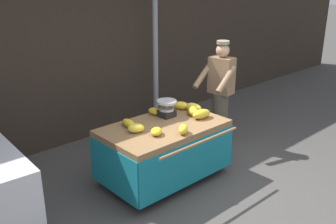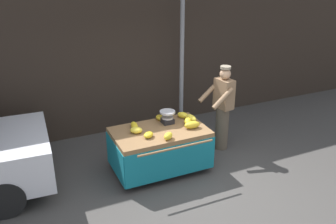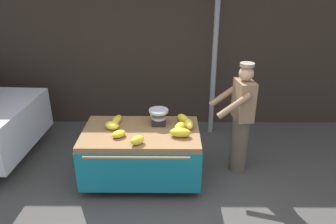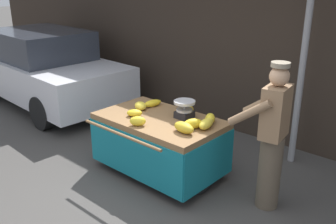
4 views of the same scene
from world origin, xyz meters
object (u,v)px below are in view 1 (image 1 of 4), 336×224
at_px(banana_cart, 164,141).
at_px(banana_bunch_3, 156,131).
at_px(street_pole, 155,50).
at_px(banana_bunch_2, 136,128).
at_px(banana_bunch_8, 155,111).
at_px(banana_bunch_7, 183,129).
at_px(banana_bunch_1, 193,111).
at_px(vendor_person, 220,94).
at_px(banana_bunch_4, 129,123).
at_px(banana_bunch_5, 181,105).
at_px(weighing_scale, 167,108).
at_px(banana_bunch_6, 193,107).
at_px(banana_bunch_0, 201,114).

xyz_separation_m(banana_cart, banana_bunch_3, (-0.28, -0.18, 0.27)).
distance_m(street_pole, banana_bunch_2, 2.25).
bearing_deg(street_pole, banana_bunch_8, -130.94).
relative_size(street_pole, banana_bunch_7, 14.33).
bearing_deg(banana_bunch_1, banana_bunch_8, 134.78).
relative_size(banana_bunch_1, vendor_person, 0.14).
distance_m(banana_bunch_4, banana_bunch_8, 0.57).
distance_m(banana_cart, banana_bunch_5, 0.72).
bearing_deg(banana_bunch_2, banana_bunch_4, 79.20).
relative_size(weighing_scale, banana_bunch_6, 1.07).
bearing_deg(banana_bunch_7, banana_bunch_0, 20.93).
relative_size(banana_bunch_1, banana_bunch_5, 1.05).
bearing_deg(banana_bunch_3, banana_bunch_2, 119.01).
height_order(banana_bunch_5, banana_bunch_8, banana_bunch_5).
height_order(street_pole, banana_bunch_2, street_pole).
bearing_deg(banana_bunch_6, vendor_person, 11.73).
relative_size(banana_bunch_0, banana_bunch_6, 1.10).
bearing_deg(weighing_scale, street_pole, 54.67).
relative_size(street_pole, banana_bunch_8, 13.82).
distance_m(banana_bunch_3, vendor_person, 1.79).
height_order(weighing_scale, banana_bunch_6, weighing_scale).
relative_size(banana_bunch_1, banana_bunch_2, 1.16).
xyz_separation_m(banana_bunch_1, banana_bunch_6, (0.12, 0.10, -0.00)).
xyz_separation_m(banana_bunch_2, vendor_person, (1.86, 0.21, 0.01)).
distance_m(banana_bunch_3, banana_bunch_5, 1.00).
relative_size(banana_cart, banana_bunch_5, 7.18).
bearing_deg(banana_cart, banana_bunch_3, -147.36).
xyz_separation_m(banana_bunch_1, banana_bunch_7, (-0.56, -0.38, -0.00)).
bearing_deg(vendor_person, banana_bunch_7, -156.15).
bearing_deg(banana_bunch_2, vendor_person, 6.40).
relative_size(banana_bunch_7, banana_bunch_8, 0.96).
height_order(street_pole, banana_cart, street_pole).
height_order(weighing_scale, banana_bunch_0, weighing_scale).
bearing_deg(banana_bunch_7, vendor_person, 23.85).
xyz_separation_m(banana_bunch_0, banana_bunch_4, (-0.92, 0.42, -0.02)).
xyz_separation_m(banana_bunch_0, banana_bunch_1, (0.00, 0.17, -0.00)).
relative_size(banana_bunch_2, vendor_person, 0.12).
distance_m(banana_cart, banana_bunch_2, 0.50).
height_order(banana_cart, banana_bunch_2, banana_bunch_2).
xyz_separation_m(banana_bunch_0, banana_bunch_3, (-0.83, -0.01, -0.02)).
bearing_deg(vendor_person, banana_bunch_5, 178.50).
distance_m(banana_bunch_1, banana_bunch_6, 0.16).
xyz_separation_m(banana_bunch_3, vendor_person, (1.73, 0.45, 0.02)).
height_order(banana_bunch_6, banana_bunch_7, banana_bunch_6).
bearing_deg(banana_bunch_6, banana_cart, -171.13).
height_order(banana_bunch_1, banana_bunch_2, banana_bunch_1).
bearing_deg(vendor_person, banana_bunch_8, 175.04).
bearing_deg(banana_bunch_8, banana_bunch_4, -167.74).
xyz_separation_m(banana_bunch_2, banana_bunch_4, (0.04, 0.20, -0.01)).
relative_size(banana_bunch_0, banana_bunch_2, 1.38).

